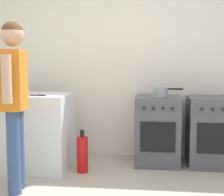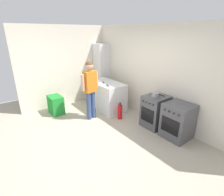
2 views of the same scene
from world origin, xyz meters
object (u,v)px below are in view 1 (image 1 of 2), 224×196
Objects in this scene: oven_right at (212,131)px; knife_bread at (25,95)px; fire_extinguisher at (82,154)px; oven_left at (157,130)px; person at (14,91)px; knife_utility at (9,94)px; knife_carving at (35,95)px; pot at (161,92)px.

oven_right is 2.30m from knife_bread.
oven_left is at bearing 28.78° from fire_extinguisher.
fire_extinguisher is (0.53, 0.64, -0.78)m from person.
oven_right is 2.52m from knife_utility.
knife_carving and knife_utility have the same top height.
oven_right is 1.70× the size of fire_extinguisher.
knife_carving is 1.28× the size of knife_utility.
person is (0.35, -0.67, 0.10)m from knife_utility.
knife_carving is (-2.08, -0.53, 0.48)m from oven_right.
knife_utility is 0.48× the size of fire_extinguisher.
fire_extinguisher is (0.53, 0.05, -0.69)m from knife_carving.
knife_utility reaches higher than oven_left.
person is 1.15m from fire_extinguisher.
pot is 1.04× the size of knife_bread.
oven_left is 2.32× the size of pot.
pot is at bearing 23.63° from fire_extinguisher.
pot reaches higher than knife_carving.
knife_utility is (-1.75, -0.45, 0.48)m from oven_left.
knife_utility is (-0.25, 0.13, 0.00)m from knife_bread.
oven_left is at bearing 14.36° from knife_utility.
pot is at bearing 17.41° from knife_carving.
pot is 1.77m from person.
pot reaches higher than knife_bread.
fire_extinguisher is (-1.55, -0.48, -0.21)m from oven_right.
knife_carving is 0.36m from knife_utility.
oven_right is 2.32× the size of pot.
pot reaches higher than oven_left.
knife_carving reaches higher than oven_left.
knife_bread is 0.70× the size of fire_extinguisher.
oven_left is 0.49m from pot.
oven_left is at bearing -180.00° from oven_right.
person is (0.10, -0.54, 0.10)m from knife_bread.
pot is at bearing 17.89° from knife_bread.
pot is 1.54× the size of knife_utility.
knife_utility is at bearing 152.70° from knife_bread.
oven_right is at bearing 0.00° from oven_left.
pot is at bearing 11.57° from knife_utility.
oven_right reaches higher than fire_extinguisher.
pot reaches higher than knife_utility.
oven_right is at bearing 7.35° from pot.
person reaches higher than fire_extinguisher.
pot is (0.03, -0.08, 0.49)m from oven_left.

